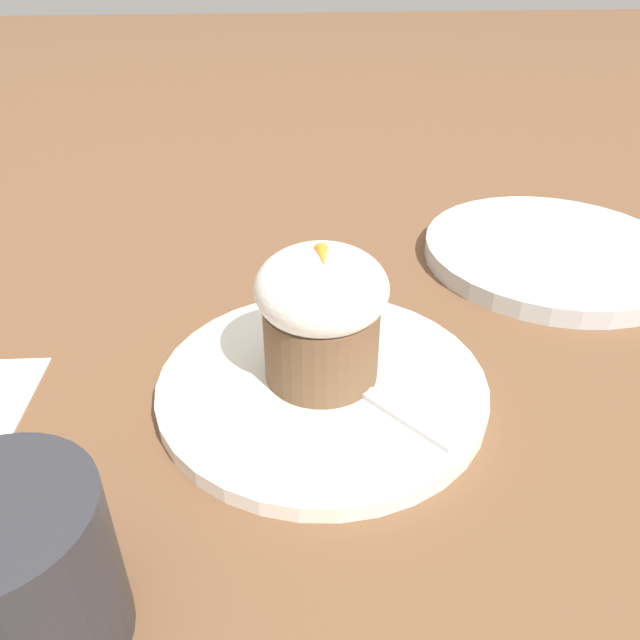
# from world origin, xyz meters

# --- Properties ---
(ground_plane) EXTENTS (4.00, 4.00, 0.00)m
(ground_plane) POSITION_xyz_m (0.00, 0.00, 0.00)
(ground_plane) COLOR brown
(dessert_plate) EXTENTS (0.23, 0.23, 0.01)m
(dessert_plate) POSITION_xyz_m (0.00, 0.00, 0.01)
(dessert_plate) COLOR white
(dessert_plate) RESTS_ON ground_plane
(carrot_cake) EXTENTS (0.09, 0.09, 0.10)m
(carrot_cake) POSITION_xyz_m (-0.01, -0.00, 0.06)
(carrot_cake) COLOR brown
(carrot_cake) RESTS_ON dessert_plate
(spoon) EXTENTS (0.12, 0.10, 0.01)m
(spoon) POSITION_xyz_m (0.00, 0.01, 0.01)
(spoon) COLOR silver
(spoon) RESTS_ON dessert_plate
(coffee_cup) EXTENTS (0.12, 0.09, 0.09)m
(coffee_cup) POSITION_xyz_m (0.17, -0.14, 0.04)
(coffee_cup) COLOR #2D2D33
(coffee_cup) RESTS_ON ground_plane
(side_plate) EXTENTS (0.24, 0.24, 0.02)m
(side_plate) POSITION_xyz_m (-0.18, 0.23, 0.01)
(side_plate) COLOR silver
(side_plate) RESTS_ON ground_plane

